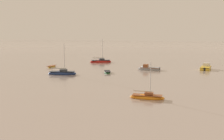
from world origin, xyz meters
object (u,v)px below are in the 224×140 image
motorboat_moored_3 (206,68)px  rowboat_moored_1 (52,67)px  sailboat_moored_0 (147,97)px  motorboat_moored_1 (147,69)px  sailboat_moored_1 (101,61)px  sailboat_moored_3 (62,73)px  rowboat_moored_5 (107,72)px

motorboat_moored_3 → rowboat_moored_1: bearing=108.8°
sailboat_moored_0 → motorboat_moored_1: size_ratio=0.91×
sailboat_moored_0 → motorboat_moored_1: sailboat_moored_0 is taller
sailboat_moored_1 → sailboat_moored_3: (6.85, -26.97, -0.03)m
motorboat_moored_1 → motorboat_moored_3: (12.65, 8.63, 0.04)m
sailboat_moored_0 → sailboat_moored_1: (-31.72, 39.03, 0.11)m
sailboat_moored_1 → sailboat_moored_3: sailboat_moored_1 is taller
sailboat_moored_1 → motorboat_moored_1: 22.57m
motorboat_moored_1 → rowboat_moored_1: size_ratio=1.41×
motorboat_moored_1 → rowboat_moored_5: bearing=47.8°
rowboat_moored_1 → sailboat_moored_3: 14.82m
sailboat_moored_0 → motorboat_moored_1: 30.94m
motorboat_moored_3 → rowboat_moored_5: 25.89m
sailboat_moored_1 → motorboat_moored_3: bearing=-46.1°
motorboat_moored_3 → rowboat_moored_5: size_ratio=1.58×
sailboat_moored_3 → motorboat_moored_3: size_ratio=1.11×
sailboat_moored_0 → rowboat_moored_5: 25.95m
rowboat_moored_1 → rowboat_moored_5: bearing=65.3°
motorboat_moored_1 → sailboat_moored_3: bearing=40.9°
sailboat_moored_3 → motorboat_moored_3: 36.10m
motorboat_moored_1 → rowboat_moored_1: motorboat_moored_1 is taller
motorboat_moored_3 → rowboat_moored_5: (-18.48, -18.13, -0.18)m
sailboat_moored_0 → sailboat_moored_1: sailboat_moored_1 is taller
motorboat_moored_3 → sailboat_moored_1: bearing=82.6°
sailboat_moored_0 → sailboat_moored_3: (-24.87, 12.06, 0.08)m
sailboat_moored_1 → rowboat_moored_5: (14.20, -19.89, -0.17)m
sailboat_moored_0 → sailboat_moored_3: size_ratio=0.74×
sailboat_moored_1 → rowboat_moored_5: sailboat_moored_1 is taller
sailboat_moored_3 → rowboat_moored_5: size_ratio=1.76×
sailboat_moored_0 → rowboat_moored_1: sailboat_moored_0 is taller
sailboat_moored_0 → rowboat_moored_1: bearing=134.8°
sailboat_moored_0 → motorboat_moored_3: bearing=73.8°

